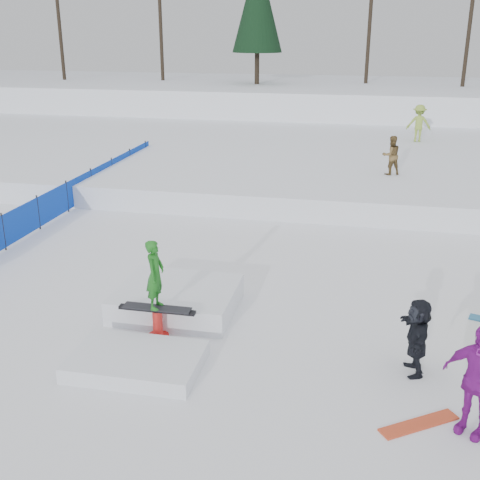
% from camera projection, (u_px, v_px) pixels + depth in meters
% --- Properties ---
extents(ground, '(120.00, 120.00, 0.00)m').
position_uv_depth(ground, '(199.00, 315.00, 13.28)').
color(ground, white).
extents(snow_berm, '(60.00, 14.00, 2.40)m').
position_uv_depth(snow_berm, '(319.00, 101.00, 40.51)').
color(snow_berm, white).
rests_on(snow_berm, ground).
extents(snow_midrise, '(50.00, 18.00, 0.80)m').
position_uv_depth(snow_midrise, '(292.00, 154.00, 27.88)').
color(snow_midrise, white).
rests_on(snow_midrise, ground).
extents(safety_fence, '(0.05, 16.00, 1.10)m').
position_uv_depth(safety_fence, '(67.00, 196.00, 20.45)').
color(safety_fence, '#0B38B7').
rests_on(safety_fence, ground).
extents(treeline, '(40.24, 4.22, 10.50)m').
position_uv_depth(treeline, '(426.00, 0.00, 35.61)').
color(treeline, black).
rests_on(treeline, snow_berm).
extents(walker_olive, '(0.86, 0.79, 1.44)m').
position_uv_depth(walker_olive, '(391.00, 155.00, 22.15)').
color(walker_olive, brown).
rests_on(walker_olive, snow_midrise).
extents(walker_ygreen, '(1.12, 0.65, 1.73)m').
position_uv_depth(walker_ygreen, '(419.00, 123.00, 28.45)').
color(walker_ygreen, '#8EAE3D').
rests_on(walker_ygreen, snow_midrise).
extents(spectator_purple, '(1.17, 0.98, 1.87)m').
position_uv_depth(spectator_purple, '(477.00, 380.00, 9.16)').
color(spectator_purple, '#911999').
rests_on(spectator_purple, ground).
extents(spectator_dark, '(0.58, 1.40, 1.47)m').
position_uv_depth(spectator_dark, '(417.00, 337.00, 10.85)').
color(spectator_dark, black).
rests_on(spectator_dark, ground).
extents(loose_board_red, '(1.31, 1.03, 0.03)m').
position_uv_depth(loose_board_red, '(419.00, 424.00, 9.63)').
color(loose_board_red, '#C74121').
rests_on(loose_board_red, ground).
extents(jib_rail_feature, '(2.60, 4.40, 2.11)m').
position_uv_depth(jib_rail_feature, '(167.00, 312.00, 12.75)').
color(jib_rail_feature, white).
rests_on(jib_rail_feature, ground).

